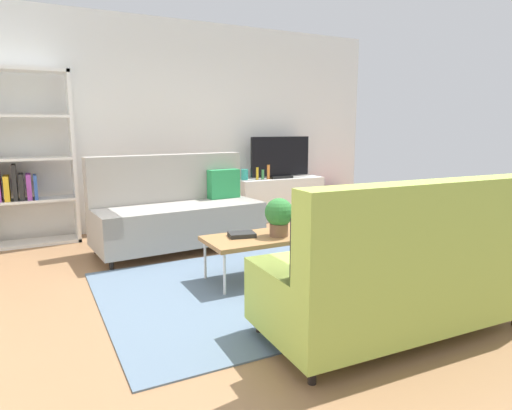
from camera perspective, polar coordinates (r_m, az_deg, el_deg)
The scene contains 16 objects.
ground_plane at distance 4.23m, azimuth 2.36°, elevation -9.62°, with size 7.68×7.68×0.00m, color #936B47.
wall_far at distance 6.56m, azimuth -9.90°, elevation 10.13°, with size 6.40×0.12×2.90m, color white.
area_rug at distance 4.06m, azimuth 1.70°, elevation -10.37°, with size 2.90×2.20×0.01m, color slate.
couch_beige at distance 5.27m, azimuth -10.16°, elevation -0.86°, with size 1.96×0.99×1.10m.
couch_green at distance 3.19m, azimuth 17.99°, elevation -8.38°, with size 1.93×0.91×1.10m.
coffee_table at distance 4.14m, azimuth 0.99°, elevation -4.37°, with size 1.10×0.56×0.42m.
tv_console at distance 6.94m, azimuth 3.02°, elevation 0.89°, with size 1.40×0.44×0.64m, color silver.
tv at distance 6.86m, azimuth 3.15°, elevation 6.09°, with size 1.00×0.20×0.64m.
bookshelf at distance 5.95m, azimuth -28.05°, elevation 4.61°, with size 1.10×0.36×2.10m.
storage_trunk at distance 7.49m, azimuth 10.69°, elevation 0.62°, with size 0.52×0.40×0.44m, color #B2382D.
potted_plant at distance 4.09m, azimuth 2.99°, elevation -1.31°, with size 0.27×0.27×0.36m.
table_book_0 at distance 4.10m, azimuth -1.86°, elevation -3.85°, with size 0.24×0.18×0.04m, color #262626.
vase_0 at distance 6.66m, azimuth -1.49°, elevation 3.98°, with size 0.11×0.11×0.16m, color #33B29E.
bottle_0 at distance 6.66m, azimuth 0.15°, elevation 4.11°, with size 0.04×0.04×0.19m, color gold.
bottle_1 at distance 6.70m, azimuth 0.87°, elevation 3.98°, with size 0.05×0.05×0.15m, color #3F8C4C.
bottle_2 at distance 6.75m, azimuth 1.60°, elevation 4.31°, with size 0.05×0.05×0.22m, color orange.
Camera 1 is at (-1.98, -3.46, 1.42)m, focal length 30.91 mm.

